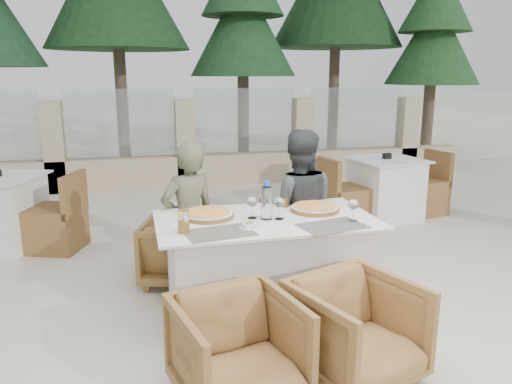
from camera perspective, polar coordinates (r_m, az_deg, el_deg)
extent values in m
plane|color=beige|center=(3.86, 0.05, -14.54)|extent=(80.00, 80.00, 0.00)
cube|color=#F1E7C5|center=(17.42, -11.22, 7.22)|extent=(30.00, 16.00, 0.01)
cone|color=#1F4A24|center=(10.78, -1.51, 17.09)|extent=(2.20, 2.20, 5.00)
cone|color=#18391A|center=(12.13, 9.21, 20.79)|extent=(2.99, 2.99, 6.80)
cone|color=#235025|center=(11.67, 19.56, 14.84)|extent=(1.98, 1.98, 4.50)
cube|color=#615C53|center=(3.34, -4.21, -4.66)|extent=(0.49, 0.37, 0.00)
cube|color=#615A53|center=(3.52, 8.74, -3.86)|extent=(0.50, 0.39, 0.00)
cylinder|color=orange|center=(3.70, -5.50, -2.53)|extent=(0.41, 0.41, 0.05)
cylinder|color=#CE5D1C|center=(3.88, 6.73, -1.81)|extent=(0.48, 0.48, 0.05)
cylinder|color=#BBD5F6|center=(3.61, 1.21, -0.95)|extent=(0.11, 0.11, 0.28)
cylinder|color=orange|center=(3.35, -8.29, -3.37)|extent=(0.10, 0.10, 0.15)
cylinder|color=#C26E1B|center=(3.98, 3.30, -0.69)|extent=(0.07, 0.07, 0.14)
imported|color=olive|center=(4.48, -8.79, -6.63)|extent=(0.76, 0.78, 0.57)
imported|color=#9D6839|center=(4.51, 3.13, -5.83)|extent=(0.87, 0.88, 0.65)
imported|color=olive|center=(2.90, -2.07, -17.78)|extent=(0.78, 0.80, 0.61)
imported|color=olive|center=(3.14, 11.37, -15.32)|extent=(0.85, 0.87, 0.62)
imported|color=#57573F|center=(4.05, -7.70, -3.38)|extent=(0.55, 0.46, 1.29)
imported|color=#3C3F41|center=(4.21, 4.79, -2.10)|extent=(0.78, 0.68, 1.37)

